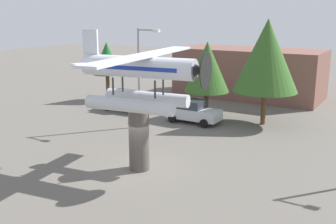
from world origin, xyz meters
TOP-DOWN VIEW (x-y plane):
  - ground_plane at (0.00, 0.00)m, footprint 140.00×140.00m
  - display_pedestal at (0.00, 0.00)m, footprint 1.10×1.10m
  - floatplane_monument at (0.13, 0.02)m, footprint 7.07×10.45m
  - car_near_black at (-8.88, 10.52)m, footprint 4.20×2.02m
  - car_mid_silver at (-2.00, 10.01)m, footprint 4.20×2.02m
  - streetlight_primary at (-4.56, 6.86)m, footprint 1.84×0.28m
  - storefront_building at (-1.88, 22.00)m, footprint 14.26×6.49m
  - tree_west at (-12.91, 13.10)m, footprint 2.76×2.76m
  - tree_east at (-1.91, 12.22)m, footprint 3.61×3.61m
  - tree_center_back at (2.82, 12.35)m, footprint 4.81×4.81m

SIDE VIEW (x-z plane):
  - ground_plane at x=0.00m, z-range 0.00..0.00m
  - car_near_black at x=-8.88m, z-range 0.00..1.76m
  - car_mid_silver at x=-2.00m, z-range 0.00..1.76m
  - display_pedestal at x=0.00m, z-range 0.00..3.41m
  - storefront_building at x=-1.88m, z-range 0.00..4.82m
  - tree_west at x=-12.91m, z-range 1.23..6.84m
  - tree_east at x=-1.91m, z-range 1.03..7.14m
  - streetlight_primary at x=-4.56m, z-range 0.62..7.84m
  - floatplane_monument at x=0.13m, z-range 3.09..7.09m
  - tree_center_back at x=2.82m, z-range 1.27..9.17m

